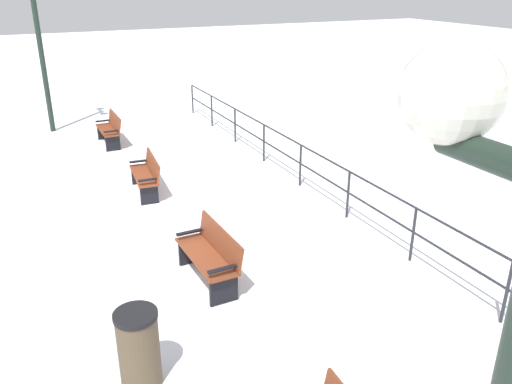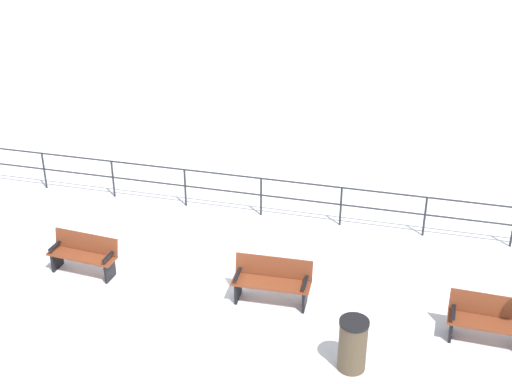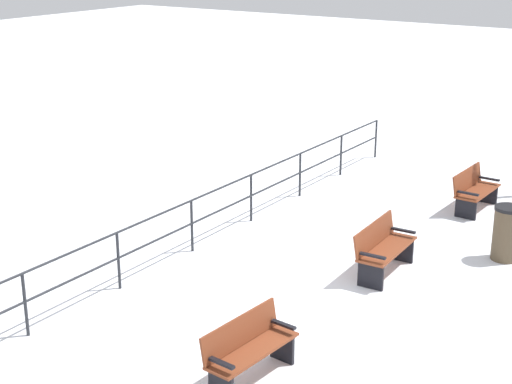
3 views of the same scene
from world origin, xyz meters
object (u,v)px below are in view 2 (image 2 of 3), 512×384
at_px(bench_second, 84,254).
at_px(bench_fourth, 488,320).
at_px(bench_third, 272,281).
at_px(trash_bin, 353,344).

relative_size(bench_second, bench_fourth, 1.05).
distance_m(bench_third, trash_bin, 2.39).
bearing_deg(trash_bin, bench_fourth, 121.21).
relative_size(bench_second, bench_third, 0.97).
relative_size(bench_third, trash_bin, 1.56).
distance_m(bench_second, bench_fourth, 8.13).
height_order(bench_fourth, trash_bin, trash_bin).
xyz_separation_m(bench_second, trash_bin, (1.58, 5.85, 0.05)).
bearing_deg(bench_second, bench_fourth, 93.30).
bearing_deg(bench_fourth, trash_bin, -56.77).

